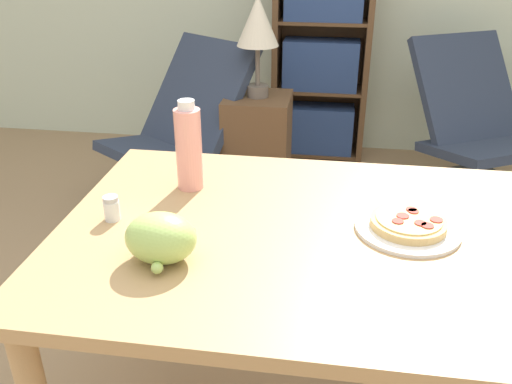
% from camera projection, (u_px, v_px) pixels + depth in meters
% --- Properties ---
extents(dining_table, '(1.28, 0.87, 0.78)m').
position_uv_depth(dining_table, '(317.00, 266.00, 1.35)').
color(dining_table, tan).
rests_on(dining_table, ground_plane).
extents(pizza_on_plate, '(0.25, 0.25, 0.04)m').
position_uv_depth(pizza_on_plate, '(408.00, 225.00, 1.30)').
color(pizza_on_plate, white).
rests_on(pizza_on_plate, dining_table).
extents(grape_bunch, '(0.16, 0.14, 0.11)m').
position_uv_depth(grape_bunch, '(161.00, 238.00, 1.17)').
color(grape_bunch, '#A8CC66').
rests_on(grape_bunch, dining_table).
extents(drink_bottle, '(0.07, 0.07, 0.25)m').
position_uv_depth(drink_bottle, '(189.00, 148.00, 1.47)').
color(drink_bottle, pink).
rests_on(drink_bottle, dining_table).
extents(salt_shaker, '(0.04, 0.04, 0.06)m').
position_uv_depth(salt_shaker, '(112.00, 208.00, 1.34)').
color(salt_shaker, white).
rests_on(salt_shaker, dining_table).
extents(lounge_chair_near, '(0.85, 0.95, 0.88)m').
position_uv_depth(lounge_chair_near, '(179.00, 159.00, 2.94)').
color(lounge_chair_near, black).
rests_on(lounge_chair_near, ground_plane).
extents(lounge_chair_far, '(0.82, 0.94, 0.88)m').
position_uv_depth(lounge_chair_far, '(475.00, 152.00, 3.02)').
color(lounge_chair_far, black).
rests_on(lounge_chair_far, ground_plane).
extents(bookshelf, '(0.61, 0.29, 1.34)m').
position_uv_depth(bookshelf, '(321.00, 61.00, 3.48)').
color(bookshelf, brown).
rests_on(bookshelf, ground_plane).
extents(side_table, '(0.34, 0.34, 0.63)m').
position_uv_depth(side_table, '(258.00, 153.00, 2.94)').
color(side_table, brown).
rests_on(side_table, ground_plane).
extents(table_lamp, '(0.21, 0.21, 0.50)m').
position_uv_depth(table_lamp, '(258.00, 26.00, 2.64)').
color(table_lamp, '#665B51').
rests_on(table_lamp, side_table).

